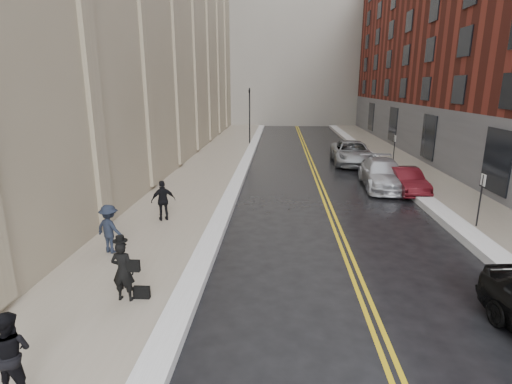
# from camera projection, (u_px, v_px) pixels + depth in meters

# --- Properties ---
(ground) EXTENTS (160.00, 160.00, 0.00)m
(ground) POSITION_uv_depth(u_px,v_px,m) (268.00, 356.00, 8.34)
(ground) COLOR black
(ground) RESTS_ON ground
(sidewalk_left) EXTENTS (4.00, 64.00, 0.15)m
(sidewalk_left) POSITION_uv_depth(u_px,v_px,m) (201.00, 178.00, 24.00)
(sidewalk_left) COLOR gray
(sidewalk_left) RESTS_ON ground
(sidewalk_right) EXTENTS (3.00, 64.00, 0.15)m
(sidewalk_right) POSITION_uv_depth(u_px,v_px,m) (430.00, 181.00, 23.24)
(sidewalk_right) COLOR gray
(sidewalk_right) RESTS_ON ground
(lane_stripe_a) EXTENTS (0.12, 64.00, 0.01)m
(lane_stripe_a) POSITION_uv_depth(u_px,v_px,m) (316.00, 180.00, 23.63)
(lane_stripe_a) COLOR gold
(lane_stripe_a) RESTS_ON ground
(lane_stripe_b) EXTENTS (0.12, 64.00, 0.01)m
(lane_stripe_b) POSITION_uv_depth(u_px,v_px,m) (320.00, 180.00, 23.62)
(lane_stripe_b) COLOR gold
(lane_stripe_b) RESTS_ON ground
(snow_ridge_left) EXTENTS (0.70, 60.80, 0.26)m
(snow_ridge_left) POSITION_uv_depth(u_px,v_px,m) (239.00, 177.00, 23.85)
(snow_ridge_left) COLOR white
(snow_ridge_left) RESTS_ON ground
(snow_ridge_right) EXTENTS (0.85, 60.80, 0.30)m
(snow_ridge_right) POSITION_uv_depth(u_px,v_px,m) (398.00, 179.00, 23.32)
(snow_ridge_right) COLOR white
(snow_ridge_right) RESTS_ON ground
(traffic_signal) EXTENTS (0.18, 0.15, 5.20)m
(traffic_signal) POSITION_uv_depth(u_px,v_px,m) (250.00, 112.00, 36.60)
(traffic_signal) COLOR black
(traffic_signal) RESTS_ON ground
(parking_sign_near) EXTENTS (0.06, 0.35, 2.23)m
(parking_sign_near) POSITION_uv_depth(u_px,v_px,m) (481.00, 196.00, 15.25)
(parking_sign_near) COLOR black
(parking_sign_near) RESTS_ON ground
(parking_sign_far) EXTENTS (0.06, 0.35, 2.23)m
(parking_sign_far) POSITION_uv_depth(u_px,v_px,m) (394.00, 148.00, 26.82)
(parking_sign_far) COLOR black
(parking_sign_far) RESTS_ON ground
(car_maroon) EXTENTS (1.56, 3.99, 1.29)m
(car_maroon) POSITION_uv_depth(u_px,v_px,m) (406.00, 180.00, 20.84)
(car_maroon) COLOR #4B0D14
(car_maroon) RESTS_ON ground
(car_silver_near) EXTENTS (2.41, 5.38, 1.53)m
(car_silver_near) POSITION_uv_depth(u_px,v_px,m) (383.00, 174.00, 21.81)
(car_silver_near) COLOR #B9BAC1
(car_silver_near) RESTS_ON ground
(car_silver_far) EXTENTS (2.87, 5.86, 1.60)m
(car_silver_far) POSITION_uv_depth(u_px,v_px,m) (352.00, 153.00, 28.32)
(car_silver_far) COLOR #989B9F
(car_silver_far) RESTS_ON ground
(pedestrian_main) EXTENTS (0.61, 0.42, 1.61)m
(pedestrian_main) POSITION_uv_depth(u_px,v_px,m) (123.00, 271.00, 10.03)
(pedestrian_main) COLOR black
(pedestrian_main) RESTS_ON sidewalk_left
(pedestrian_a) EXTENTS (0.77, 0.60, 1.58)m
(pedestrian_a) POSITION_uv_depth(u_px,v_px,m) (10.00, 353.00, 6.99)
(pedestrian_a) COLOR black
(pedestrian_a) RESTS_ON sidewalk_left
(pedestrian_b) EXTENTS (1.20, 0.96, 1.62)m
(pedestrian_b) POSITION_uv_depth(u_px,v_px,m) (110.00, 229.00, 12.94)
(pedestrian_b) COLOR #19202E
(pedestrian_b) RESTS_ON sidewalk_left
(pedestrian_c) EXTENTS (1.04, 0.76, 1.65)m
(pedestrian_c) POSITION_uv_depth(u_px,v_px,m) (163.00, 200.00, 16.06)
(pedestrian_c) COLOR black
(pedestrian_c) RESTS_ON sidewalk_left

